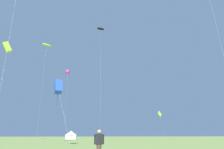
% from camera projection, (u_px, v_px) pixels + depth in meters
% --- Properties ---
extents(kite_black_parafoil, '(2.75, 2.16, 36.01)m').
position_uv_depth(kite_black_parafoil, '(101.00, 29.00, 63.66)').
color(kite_black_parafoil, black).
rests_on(kite_black_parafoil, ground).
extents(kite_lime_diamond, '(1.77, 1.85, 9.01)m').
position_uv_depth(kite_lime_diamond, '(160.00, 114.00, 61.46)').
color(kite_lime_diamond, '#99DB2D').
rests_on(kite_lime_diamond, ground).
extents(kite_lime_box, '(2.94, 2.95, 26.89)m').
position_uv_depth(kite_lime_box, '(7.00, 47.00, 53.95)').
color(kite_lime_box, '#99DB2D').
rests_on(kite_lime_box, ground).
extents(kite_lime_parafoil, '(3.65, 3.71, 32.25)m').
position_uv_depth(kite_lime_parafoil, '(47.00, 45.00, 66.72)').
color(kite_lime_parafoil, '#99DB2D').
rests_on(kite_lime_parafoil, ground).
extents(kite_magenta_delta, '(1.99, 2.26, 23.21)m').
position_uv_depth(kite_magenta_delta, '(68.00, 72.00, 65.56)').
color(kite_magenta_delta, '#E02DA3').
rests_on(kite_magenta_delta, ground).
extents(kite_blue_box, '(2.94, 2.87, 9.00)m').
position_uv_depth(kite_blue_box, '(58.00, 87.00, 26.73)').
color(kite_blue_box, blue).
rests_on(kite_blue_box, ground).
extents(person_spectator, '(0.57, 0.28, 1.73)m').
position_uv_depth(person_spectator, '(99.00, 146.00, 10.69)').
color(person_spectator, '#473828').
rests_on(person_spectator, ground).
extents(festival_tent_right, '(4.49, 4.49, 2.92)m').
position_uv_depth(festival_tent_right, '(71.00, 135.00, 68.84)').
color(festival_tent_right, white).
rests_on(festival_tent_right, ground).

